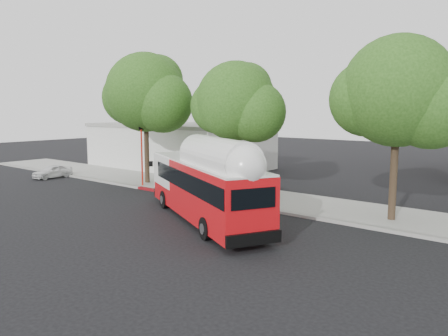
{
  "coord_description": "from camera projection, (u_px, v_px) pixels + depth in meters",
  "views": [
    {
      "loc": [
        15.95,
        -15.98,
        5.61
      ],
      "look_at": [
        0.48,
        3.0,
        2.31
      ],
      "focal_mm": 35.0,
      "sensor_mm": 36.0,
      "label": 1
    }
  ],
  "objects": [
    {
      "name": "parked_car",
      "position": [
        52.0,
        171.0,
        35.82
      ],
      "size": [
        3.25,
        1.42,
        1.09
      ],
      "primitive_type": "imported",
      "rotation": [
        0.0,
        0.0,
        0.04
      ],
      "color": "silver",
      "rests_on": "ground"
    },
    {
      "name": "low_commercial_bldg",
      "position": [
        180.0,
        145.0,
        42.24
      ],
      "size": [
        16.2,
        10.2,
        4.25
      ],
      "color": "silver",
      "rests_on": "ground"
    },
    {
      "name": "ground",
      "position": [
        181.0,
        216.0,
        23.01
      ],
      "size": [
        120.0,
        120.0,
        0.0
      ],
      "primitive_type": "plane",
      "color": "black",
      "rests_on": "ground"
    },
    {
      "name": "sidewalk",
      "position": [
        253.0,
        196.0,
        27.99
      ],
      "size": [
        60.0,
        5.0,
        0.15
      ],
      "primitive_type": "cube",
      "color": "gray",
      "rests_on": "ground"
    },
    {
      "name": "street_tree_left",
      "position": [
        150.0,
        95.0,
        31.73
      ],
      "size": [
        6.67,
        5.8,
        9.74
      ],
      "color": "#2D2116",
      "rests_on": "ground"
    },
    {
      "name": "red_curb_segment",
      "position": [
        191.0,
        196.0,
        27.87
      ],
      "size": [
        10.0,
        0.32,
        0.16
      ],
      "primitive_type": "cube",
      "color": "maroon",
      "rests_on": "ground"
    },
    {
      "name": "transit_bus",
      "position": [
        205.0,
        189.0,
        21.83
      ],
      "size": [
        11.35,
        7.26,
        3.48
      ],
      "rotation": [
        0.0,
        0.0,
        -0.48
      ],
      "color": "red",
      "rests_on": "ground"
    },
    {
      "name": "curb_strip",
      "position": [
        227.0,
        203.0,
        25.99
      ],
      "size": [
        60.0,
        0.3,
        0.15
      ],
      "primitive_type": "cube",
      "color": "gray",
      "rests_on": "ground"
    },
    {
      "name": "street_tree_right",
      "position": [
        408.0,
        96.0,
        20.76
      ],
      "size": [
        6.21,
        5.4,
        9.18
      ],
      "color": "#2D2116",
      "rests_on": "ground"
    },
    {
      "name": "signal_pole",
      "position": [
        142.0,
        156.0,
        31.24
      ],
      "size": [
        0.13,
        0.42,
        4.42
      ],
      "color": "red",
      "rests_on": "ground"
    },
    {
      "name": "street_tree_mid",
      "position": [
        242.0,
        104.0,
        27.25
      ],
      "size": [
        5.75,
        5.0,
        8.62
      ],
      "color": "#2D2116",
      "rests_on": "ground"
    }
  ]
}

